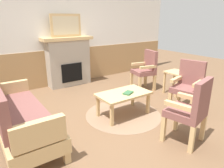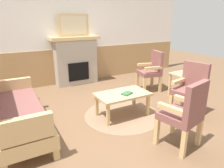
{
  "view_description": "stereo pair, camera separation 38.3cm",
  "coord_description": "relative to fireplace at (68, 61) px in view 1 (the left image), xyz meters",
  "views": [
    {
      "loc": [
        -2.1,
        -2.63,
        1.75
      ],
      "look_at": [
        0.0,
        0.35,
        0.55
      ],
      "focal_mm": 32.52,
      "sensor_mm": 36.0,
      "label": 1
    },
    {
      "loc": [
        -1.78,
        -2.83,
        1.75
      ],
      "look_at": [
        0.0,
        0.35,
        0.55
      ],
      "focal_mm": 32.52,
      "sensor_mm": 36.0,
      "label": 2
    }
  ],
  "objects": [
    {
      "name": "ground_plane",
      "position": [
        0.0,
        -2.35,
        -0.65
      ],
      "size": [
        14.0,
        14.0,
        0.0
      ],
      "primitive_type": "plane",
      "color": "brown"
    },
    {
      "name": "wall_back",
      "position": [
        0.0,
        0.25,
        0.66
      ],
      "size": [
        7.2,
        0.14,
        2.7
      ],
      "color": "white",
      "rests_on": "ground_plane"
    },
    {
      "name": "fireplace",
      "position": [
        0.0,
        0.0,
        0.0
      ],
      "size": [
        1.3,
        0.44,
        1.28
      ],
      "color": "#A39989",
      "rests_on": "ground_plane"
    },
    {
      "name": "framed_picture",
      "position": [
        0.0,
        0.0,
        0.91
      ],
      "size": [
        0.8,
        0.04,
        0.56
      ],
      "color": "tan",
      "rests_on": "fireplace"
    },
    {
      "name": "couch",
      "position": [
        -1.69,
        -2.06,
        -0.26
      ],
      "size": [
        0.7,
        1.8,
        0.98
      ],
      "color": "tan",
      "rests_on": "ground_plane"
    },
    {
      "name": "coffee_table",
      "position": [
        0.07,
        -2.27,
        -0.27
      ],
      "size": [
        0.96,
        0.56,
        0.44
      ],
      "color": "tan",
      "rests_on": "ground_plane"
    },
    {
      "name": "round_rug",
      "position": [
        0.07,
        -2.27,
        -0.65
      ],
      "size": [
        1.42,
        1.42,
        0.01
      ],
      "primitive_type": "cylinder",
      "color": "#896B51",
      "rests_on": "ground_plane"
    },
    {
      "name": "book_on_table",
      "position": [
        0.11,
        -2.35,
        -0.2
      ],
      "size": [
        0.23,
        0.19,
        0.03
      ],
      "primitive_type": "cube",
      "rotation": [
        0.0,
        0.0,
        0.39
      ],
      "color": "#33663D",
      "rests_on": "coffee_table"
    },
    {
      "name": "armchair_near_fireplace",
      "position": [
        1.2,
        -2.82,
        -0.11
      ],
      "size": [
        0.58,
        0.58,
        0.98
      ],
      "color": "tan",
      "rests_on": "ground_plane"
    },
    {
      "name": "armchair_by_window_left",
      "position": [
        1.45,
        -1.42,
        -0.11
      ],
      "size": [
        0.57,
        0.57,
        0.98
      ],
      "color": "tan",
      "rests_on": "ground_plane"
    },
    {
      "name": "armchair_front_left",
      "position": [
        0.29,
        -3.5,
        -0.11
      ],
      "size": [
        0.57,
        0.57,
        0.98
      ],
      "color": "tan",
      "rests_on": "ground_plane"
    },
    {
      "name": "side_table",
      "position": [
        1.77,
        -2.1,
        -0.22
      ],
      "size": [
        0.44,
        0.44,
        0.55
      ],
      "color": "tan",
      "rests_on": "ground_plane"
    }
  ]
}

